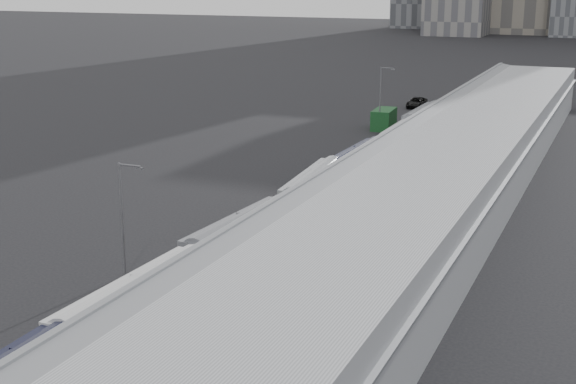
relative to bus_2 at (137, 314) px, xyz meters
The scene contains 18 objects.
sidewalk 23.98m from the bus_2, 72.76° to the left, with size 10.00×170.00×0.12m, color gray.
lane_line 23.16m from the bus_2, 98.49° to the left, with size 0.12×160.00×0.02m, color gold.
depot 25.46m from the bus_2, 64.13° to the left, with size 12.45×160.40×7.20m.
bus_2 is the anchor object (origin of this frame).
bus_3 14.61m from the bus_2, 90.67° to the left, with size 3.63×13.42×3.88m.
bus_4 30.03m from the bus_2, 90.52° to the left, with size 3.80×13.62×3.93m.
bus_5 42.27m from the bus_2, 90.10° to the left, with size 2.97×13.16×3.83m.
bus_6 59.16m from the bus_2, 90.00° to the left, with size 2.71×12.09×3.52m.
bus_7 70.99m from the bus_2, 90.04° to the left, with size 2.99×13.50×3.93m.
tree_1 4.72m from the bus_2, 12.34° to the right, with size 1.23×1.23×4.18m.
tree_2 20.76m from the bus_2, 79.71° to the left, with size 2.39×2.39×4.73m.
tree_3 47.46m from the bus_2, 84.91° to the left, with size 1.37×1.37×3.82m.
tree_4 69.33m from the bus_2, 86.72° to the left, with size 1.86×1.86×4.85m.
tree_5 98.97m from the bus_2, 88.01° to the left, with size 2.91×2.91×4.55m.
street_lamp_near 11.45m from the bus_2, 127.70° to the left, with size 2.04×0.22×8.61m.
street_lamp_far 71.05m from the bus_2, 95.01° to the left, with size 2.04×0.22×9.20m.
shipping_container 73.37m from the bus_2, 95.06° to the left, with size 2.69×5.64×2.88m, color #133E1B.
suv 94.37m from the bus_2, 94.27° to the left, with size 2.82×6.11×1.70m, color black.
Camera 1 is at (28.20, -5.51, 21.53)m, focal length 50.00 mm.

